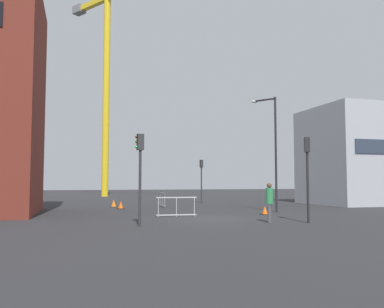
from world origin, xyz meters
The scene contains 13 objects.
ground centered at (0.00, 0.00, 0.00)m, with size 160.00×160.00×0.00m, color #28282B.
office_block centered at (17.51, 9.80, 4.12)m, with size 9.61×7.69×8.24m.
construction_crane centered at (-2.79, 34.07, 18.13)m, with size 12.71×17.41×27.38m.
streetlamp_tall centered at (5.30, 3.35, 4.30)m, with size 1.19×1.38×7.31m.
traffic_light_median centered at (-4.04, -2.56, 2.67)m, with size 0.38×0.27×3.97m.
traffic_light_verge centered at (4.18, 15.15, 2.63)m, with size 0.28×0.39×3.90m.
traffic_light_island centered at (3.73, -3.19, 2.68)m, with size 0.33×0.39×4.00m.
pedestrian_walking centered at (2.09, -2.51, 1.09)m, with size 0.34×0.34×1.85m.
safety_barrier_mid_span centered at (-1.36, 1.82, 0.56)m, with size 2.23×0.19×1.08m.
safety_barrier_front centered at (-0.35, 10.59, 0.56)m, with size 0.14×2.32×1.08m.
traffic_cone_by_barrier centered at (-3.91, 11.61, 0.25)m, with size 0.54×0.54×0.55m.
traffic_cone_orange centered at (-3.61, 9.38, 0.25)m, with size 0.53×0.53×0.54m.
traffic_cone_on_verge centered at (3.97, 1.86, 0.22)m, with size 0.48×0.48×0.49m.
Camera 1 is at (-6.64, -20.02, 1.90)m, focal length 38.08 mm.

